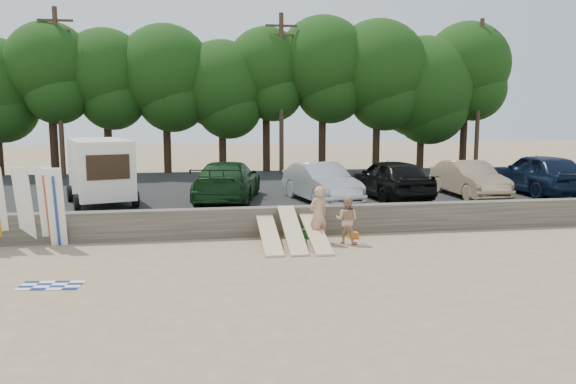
{
  "coord_description": "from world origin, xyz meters",
  "views": [
    {
      "loc": [
        -2.73,
        -15.92,
        4.27
      ],
      "look_at": [
        0.3,
        3.0,
        1.51
      ],
      "focal_mm": 35.0,
      "sensor_mm": 36.0,
      "label": 1
    }
  ],
  "objects_px": {
    "cooler": "(305,233)",
    "car_5": "(538,174)",
    "car_3": "(390,179)",
    "car_2": "(321,183)",
    "beachgoer_b": "(347,220)",
    "box_trailer": "(100,168)",
    "car_1": "(227,181)",
    "beachgoer_a": "(318,215)",
    "car_4": "(469,179)"
  },
  "relations": [
    {
      "from": "cooler",
      "to": "car_5",
      "type": "bearing_deg",
      "value": 29.42
    },
    {
      "from": "car_3",
      "to": "cooler",
      "type": "xyz_separation_m",
      "value": [
        -4.23,
        -3.61,
        -1.37
      ]
    },
    {
      "from": "car_3",
      "to": "car_5",
      "type": "xyz_separation_m",
      "value": [
        6.79,
        0.19,
        0.07
      ]
    },
    {
      "from": "car_2",
      "to": "cooler",
      "type": "height_order",
      "value": "car_2"
    },
    {
      "from": "car_2",
      "to": "beachgoer_b",
      "type": "bearing_deg",
      "value": -102.68
    },
    {
      "from": "box_trailer",
      "to": "cooler",
      "type": "relative_size",
      "value": 11.39
    },
    {
      "from": "car_1",
      "to": "car_5",
      "type": "relative_size",
      "value": 1.04
    },
    {
      "from": "beachgoer_a",
      "to": "car_4",
      "type": "bearing_deg",
      "value": -173.32
    },
    {
      "from": "car_4",
      "to": "beachgoer_b",
      "type": "height_order",
      "value": "car_4"
    },
    {
      "from": "car_5",
      "to": "beachgoer_b",
      "type": "bearing_deg",
      "value": 25.36
    },
    {
      "from": "beachgoer_a",
      "to": "box_trailer",
      "type": "bearing_deg",
      "value": -56.14
    },
    {
      "from": "car_2",
      "to": "car_5",
      "type": "relative_size",
      "value": 0.89
    },
    {
      "from": "car_1",
      "to": "beachgoer_b",
      "type": "height_order",
      "value": "car_1"
    },
    {
      "from": "car_5",
      "to": "cooler",
      "type": "height_order",
      "value": "car_5"
    },
    {
      "from": "cooler",
      "to": "car_3",
      "type": "bearing_deg",
      "value": 50.87
    },
    {
      "from": "car_1",
      "to": "beachgoer_b",
      "type": "xyz_separation_m",
      "value": [
        3.58,
        -5.14,
        -0.72
      ]
    },
    {
      "from": "car_3",
      "to": "car_4",
      "type": "height_order",
      "value": "car_3"
    },
    {
      "from": "beachgoer_a",
      "to": "car_1",
      "type": "bearing_deg",
      "value": -85.43
    },
    {
      "from": "car_4",
      "to": "car_5",
      "type": "height_order",
      "value": "car_5"
    },
    {
      "from": "box_trailer",
      "to": "car_5",
      "type": "bearing_deg",
      "value": -17.73
    },
    {
      "from": "car_1",
      "to": "car_2",
      "type": "distance_m",
      "value": 3.77
    },
    {
      "from": "car_3",
      "to": "cooler",
      "type": "relative_size",
      "value": 12.85
    },
    {
      "from": "box_trailer",
      "to": "car_3",
      "type": "xyz_separation_m",
      "value": [
        11.48,
        -0.39,
        -0.57
      ]
    },
    {
      "from": "car_2",
      "to": "car_3",
      "type": "bearing_deg",
      "value": -4.84
    },
    {
      "from": "beachgoer_a",
      "to": "car_3",
      "type": "bearing_deg",
      "value": -156.1
    },
    {
      "from": "box_trailer",
      "to": "car_5",
      "type": "relative_size",
      "value": 0.82
    },
    {
      "from": "car_1",
      "to": "car_5",
      "type": "xyz_separation_m",
      "value": [
        13.4,
        -0.37,
        0.1
      ]
    },
    {
      "from": "box_trailer",
      "to": "cooler",
      "type": "bearing_deg",
      "value": -45.98
    },
    {
      "from": "car_2",
      "to": "car_1",
      "type": "bearing_deg",
      "value": 154.28
    },
    {
      "from": "beachgoer_b",
      "to": "car_3",
      "type": "bearing_deg",
      "value": -92.76
    },
    {
      "from": "car_3",
      "to": "car_5",
      "type": "relative_size",
      "value": 0.93
    },
    {
      "from": "car_1",
      "to": "beachgoer_a",
      "type": "relative_size",
      "value": 2.94
    },
    {
      "from": "car_5",
      "to": "cooler",
      "type": "relative_size",
      "value": 13.89
    },
    {
      "from": "box_trailer",
      "to": "car_2",
      "type": "height_order",
      "value": "box_trailer"
    },
    {
      "from": "car_3",
      "to": "cooler",
      "type": "height_order",
      "value": "car_3"
    },
    {
      "from": "car_4",
      "to": "car_5",
      "type": "relative_size",
      "value": 0.86
    },
    {
      "from": "box_trailer",
      "to": "beachgoer_a",
      "type": "bearing_deg",
      "value": -49.29
    },
    {
      "from": "car_3",
      "to": "beachgoer_a",
      "type": "height_order",
      "value": "car_3"
    },
    {
      "from": "beachgoer_b",
      "to": "cooler",
      "type": "bearing_deg",
      "value": -8.34
    },
    {
      "from": "car_1",
      "to": "car_3",
      "type": "bearing_deg",
      "value": -173.14
    },
    {
      "from": "beachgoer_b",
      "to": "car_4",
      "type": "bearing_deg",
      "value": -113.9
    },
    {
      "from": "car_4",
      "to": "car_2",
      "type": "bearing_deg",
      "value": -177.28
    },
    {
      "from": "car_2",
      "to": "beachgoer_b",
      "type": "xyz_separation_m",
      "value": [
        -0.08,
        -4.23,
        -0.69
      ]
    },
    {
      "from": "car_4",
      "to": "beachgoer_a",
      "type": "bearing_deg",
      "value": -150.26
    },
    {
      "from": "car_1",
      "to": "car_2",
      "type": "xyz_separation_m",
      "value": [
        3.66,
        -0.92,
        -0.03
      ]
    },
    {
      "from": "car_5",
      "to": "cooler",
      "type": "distance_m",
      "value": 11.74
    },
    {
      "from": "box_trailer",
      "to": "car_5",
      "type": "xyz_separation_m",
      "value": [
        18.27,
        -0.19,
        -0.5
      ]
    },
    {
      "from": "car_4",
      "to": "box_trailer",
      "type": "bearing_deg",
      "value": 177.84
    },
    {
      "from": "box_trailer",
      "to": "cooler",
      "type": "distance_m",
      "value": 8.51
    },
    {
      "from": "car_2",
      "to": "car_3",
      "type": "relative_size",
      "value": 0.96
    }
  ]
}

